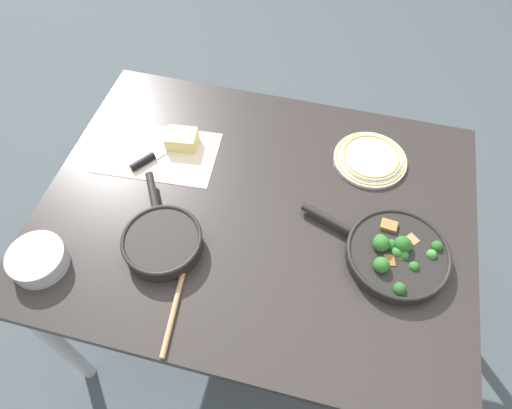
{
  "coord_description": "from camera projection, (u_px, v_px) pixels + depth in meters",
  "views": [
    {
      "loc": [
        0.19,
        -0.75,
        1.91
      ],
      "look_at": [
        0.0,
        0.0,
        0.8
      ],
      "focal_mm": 32.0,
      "sensor_mm": 36.0,
      "label": 1
    }
  ],
  "objects": [
    {
      "name": "prep_bowl_steel",
      "position": [
        38.0,
        260.0,
        1.24
      ],
      "size": [
        0.16,
        0.16,
        0.05
      ],
      "color": "#B7B7BC",
      "rests_on": "dining_table_red"
    },
    {
      "name": "skillet_broccoli",
      "position": [
        396.0,
        253.0,
        1.26
      ],
      "size": [
        0.43,
        0.29,
        0.08
      ],
      "rotation": [
        0.0,
        0.0,
        2.8
      ],
      "color": "black",
      "rests_on": "dining_table_red"
    },
    {
      "name": "grater_knife",
      "position": [
        156.0,
        155.0,
        1.48
      ],
      "size": [
        0.17,
        0.23,
        0.02
      ],
      "rotation": [
        0.0,
        0.0,
        0.96
      ],
      "color": "silver",
      "rests_on": "dining_table_red"
    },
    {
      "name": "dining_table_red",
      "position": [
        256.0,
        222.0,
        1.44
      ],
      "size": [
        1.29,
        0.99,
        0.78
      ],
      "color": "#2D2826",
      "rests_on": "ground_plane"
    },
    {
      "name": "ground_plane",
      "position": [
        256.0,
        307.0,
        2.01
      ],
      "size": [
        14.0,
        14.0,
        0.0
      ],
      "primitive_type": "plane",
      "color": "#424C51"
    },
    {
      "name": "dinner_plate_stack",
      "position": [
        370.0,
        158.0,
        1.47
      ],
      "size": [
        0.23,
        0.23,
        0.03
      ],
      "color": "white",
      "rests_on": "dining_table_red"
    },
    {
      "name": "cheese_block",
      "position": [
        182.0,
        139.0,
        1.5
      ],
      "size": [
        0.11,
        0.09,
        0.05
      ],
      "color": "#EFD67A",
      "rests_on": "dining_table_red"
    },
    {
      "name": "parchment_sheet",
      "position": [
        158.0,
        153.0,
        1.5
      ],
      "size": [
        0.4,
        0.26,
        0.0
      ],
      "color": "beige",
      "rests_on": "dining_table_red"
    },
    {
      "name": "skillet_eggs",
      "position": [
        162.0,
        241.0,
        1.28
      ],
      "size": [
        0.25,
        0.33,
        0.05
      ],
      "rotation": [
        0.0,
        0.0,
        2.1
      ],
      "color": "black",
      "rests_on": "dining_table_red"
    },
    {
      "name": "wooden_spoon",
      "position": [
        181.0,
        280.0,
        1.23
      ],
      "size": [
        0.07,
        0.34,
        0.02
      ],
      "rotation": [
        0.0,
        0.0,
        1.69
      ],
      "color": "tan",
      "rests_on": "dining_table_red"
    }
  ]
}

